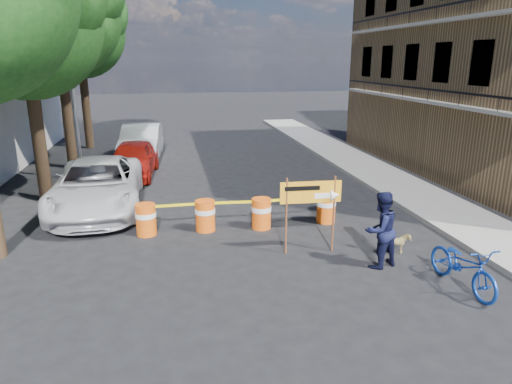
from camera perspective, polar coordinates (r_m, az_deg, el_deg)
name	(u,v)px	position (r m, az deg, el deg)	size (l,w,h in m)	color
ground	(280,269)	(10.96, 3.03, -9.54)	(120.00, 120.00, 0.00)	black
sidewalk_east	(399,186)	(18.41, 17.48, 0.71)	(2.40, 40.00, 0.15)	gray
tree_mid_a	(25,19)	(17.17, -26.93, 18.73)	(5.25, 5.00, 8.68)	#332316
tree_mid_b	(57,11)	(22.09, -23.59, 20.04)	(5.67, 5.40, 9.62)	#332316
tree_far	(79,31)	(26.96, -21.20, 18.29)	(5.04, 4.80, 8.84)	#332316
streetlamp	(72,70)	(19.40, -22.00, 13.96)	(1.25, 0.18, 8.00)	gray
barrel_far_left	(146,219)	(13.15, -13.60, -3.29)	(0.58, 0.58, 0.90)	#E4480D
barrel_mid_left	(205,215)	(13.19, -6.37, -2.87)	(0.58, 0.58, 0.90)	#E4480D
barrel_mid_right	(261,213)	(13.29, 0.67, -2.61)	(0.58, 0.58, 0.90)	#E4480D
barrel_far_right	(326,207)	(13.94, 8.75, -1.89)	(0.58, 0.58, 0.90)	#E4480D
detour_sign	(319,197)	(11.44, 7.90, -0.66)	(1.55, 0.30, 2.00)	#592D19
pedestrian	(380,230)	(11.10, 15.30, -4.58)	(0.90, 0.70, 1.85)	black
bicycle	(466,244)	(10.63, 24.78, -5.94)	(0.71, 1.07, 2.04)	#1644B6
dog	(397,244)	(12.14, 17.19, -6.21)	(0.30, 0.66, 0.55)	tan
suv_white	(97,186)	(15.70, -19.22, 0.76)	(2.72, 5.90, 1.64)	silver
sedan_red	(133,159)	(19.82, -15.13, 3.99)	(1.78, 4.42, 1.51)	#AA160E
sedan_silver	(142,142)	(23.33, -14.12, 6.08)	(1.80, 5.15, 1.70)	silver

